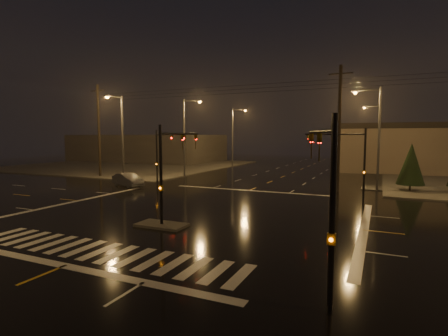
{
  "coord_description": "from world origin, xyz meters",
  "views": [
    {
      "loc": [
        11.75,
        -21.03,
        5.34
      ],
      "look_at": [
        1.23,
        2.29,
        3.0
      ],
      "focal_mm": 28.0,
      "sensor_mm": 36.0,
      "label": 1
    }
  ],
  "objects": [
    {
      "name": "car_crossing",
      "position": [
        -12.8,
        8.41,
        0.71
      ],
      "size": [
        4.59,
        2.93,
        1.43
      ],
      "primitive_type": "imported",
      "rotation": [
        0.0,
        0.0,
        1.21
      ],
      "color": "slate",
      "rests_on": "ground"
    },
    {
      "name": "commercial_block",
      "position": [
        -35.0,
        42.0,
        2.8
      ],
      "size": [
        30.0,
        18.0,
        5.6
      ],
      "primitive_type": "cube",
      "color": "#393432",
      "rests_on": "ground"
    },
    {
      "name": "streetlight_1",
      "position": [
        -11.18,
        18.0,
        5.8
      ],
      "size": [
        2.77,
        0.32,
        10.0
      ],
      "color": "#38383A",
      "rests_on": "ground"
    },
    {
      "name": "utility_pole_0",
      "position": [
        -22.0,
        14.0,
        6.13
      ],
      "size": [
        2.2,
        0.32,
        12.0
      ],
      "color": "black",
      "rests_on": "ground"
    },
    {
      "name": "signal_mast_ne",
      "position": [
        9.5,
        10.14,
        3.79
      ],
      "size": [
        4.84,
        1.86,
        6.0
      ],
      "color": "black",
      "rests_on": "ground"
    },
    {
      "name": "signal_mast_se",
      "position": [
        10.23,
        -9.75,
        3.71
      ],
      "size": [
        1.55,
        3.87,
        6.0
      ],
      "color": "black",
      "rests_on": "ground"
    },
    {
      "name": "signal_mast_median",
      "position": [
        0.0,
        -3.07,
        3.75
      ],
      "size": [
        0.25,
        4.59,
        6.0
      ],
      "color": "black",
      "rests_on": "ground"
    },
    {
      "name": "stop_bar_near",
      "position": [
        0.0,
        -11.0,
        0.01
      ],
      "size": [
        16.0,
        0.5,
        0.01
      ],
      "primitive_type": "cube",
      "color": "beige",
      "rests_on": "ground"
    },
    {
      "name": "utility_pole_1",
      "position": [
        8.0,
        14.0,
        6.13
      ],
      "size": [
        2.2,
        0.32,
        12.0
      ],
      "color": "black",
      "rests_on": "ground"
    },
    {
      "name": "signal_mast_nw",
      "position": [
        -9.5,
        10.14,
        3.79
      ],
      "size": [
        4.84,
        1.86,
        6.0
      ],
      "color": "black",
      "rests_on": "ground"
    },
    {
      "name": "streetlight_2",
      "position": [
        -11.18,
        34.0,
        5.8
      ],
      "size": [
        2.77,
        0.32,
        10.0
      ],
      "color": "#38383A",
      "rests_on": "ground"
    },
    {
      "name": "sidewalk_nw",
      "position": [
        -30.0,
        30.0,
        0.06
      ],
      "size": [
        36.0,
        36.0,
        0.12
      ],
      "primitive_type": "cube",
      "color": "#413F3A",
      "rests_on": "ground"
    },
    {
      "name": "median_island",
      "position": [
        0.0,
        -4.0,
        0.07
      ],
      "size": [
        3.0,
        1.6,
        0.15
      ],
      "primitive_type": "cube",
      "color": "#413F3A",
      "rests_on": "ground"
    },
    {
      "name": "streetlight_3",
      "position": [
        11.18,
        16.0,
        5.8
      ],
      "size": [
        2.77,
        0.32,
        10.0
      ],
      "color": "#38383A",
      "rests_on": "ground"
    },
    {
      "name": "conifer_0",
      "position": [
        14.4,
        16.74,
        2.69
      ],
      "size": [
        2.55,
        2.55,
        4.68
      ],
      "color": "black",
      "rests_on": "ground"
    },
    {
      "name": "crosswalk",
      "position": [
        0.0,
        -9.0,
        0.01
      ],
      "size": [
        15.0,
        2.6,
        0.01
      ],
      "primitive_type": "cube",
      "color": "beige",
      "rests_on": "ground"
    },
    {
      "name": "stop_bar_far",
      "position": [
        0.0,
        11.0,
        0.01
      ],
      "size": [
        16.0,
        0.5,
        0.01
      ],
      "primitive_type": "cube",
      "color": "beige",
      "rests_on": "ground"
    },
    {
      "name": "ground",
      "position": [
        0.0,
        0.0,
        0.0
      ],
      "size": [
        140.0,
        140.0,
        0.0
      ],
      "primitive_type": "plane",
      "color": "black",
      "rests_on": "ground"
    },
    {
      "name": "streetlight_5",
      "position": [
        -16.0,
        11.18,
        5.8
      ],
      "size": [
        0.32,
        2.77,
        10.0
      ],
      "color": "#38383A",
      "rests_on": "ground"
    },
    {
      "name": "streetlight_4",
      "position": [
        11.18,
        36.0,
        5.8
      ],
      "size": [
        2.77,
        0.32,
        10.0
      ],
      "color": "#38383A",
      "rests_on": "ground"
    }
  ]
}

